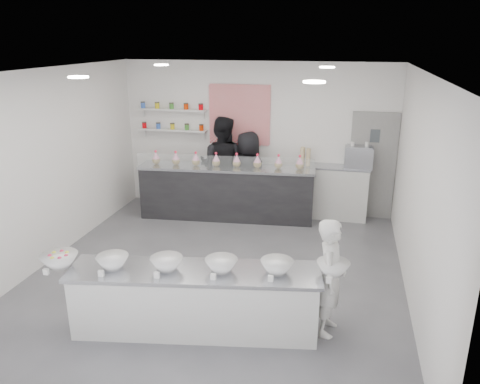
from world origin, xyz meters
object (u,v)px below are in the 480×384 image
Objects in this scene: espresso_machine at (359,157)px; back_bar at (227,193)px; prep_counter at (195,300)px; woman_prep at (331,277)px; staff_right at (248,174)px; staff_left at (222,165)px; espresso_ledge at (331,192)px.

back_bar is at bearing -168.54° from espresso_machine.
woman_prep is at bearing 2.66° from prep_counter.
woman_prep is 4.12m from staff_right.
staff_left reaches higher than staff_right.
woman_prep is 0.86× the size of staff_right.
staff_left reaches higher than espresso_ledge.
staff_right is at bearing -175.13° from espresso_machine.
espresso_ledge is 2.22m from staff_left.
espresso_ledge is (1.99, 0.50, 0.00)m from back_bar.
woman_prep is 4.38m from staff_left.
espresso_ledge is 0.84× the size of staff_right.
espresso_machine is 2.67m from staff_left.
prep_counter is 1.65m from woman_prep.
staff_right reaches higher than espresso_machine.
espresso_ledge is at bearing 8.85° from back_bar.
staff_right is (0.53, 0.00, -0.14)m from staff_left.
woman_prep reaches higher than prep_counter.
espresso_machine is at bearing 6.20° from back_bar.
woman_prep is 0.74× the size of staff_left.
back_bar is 2.32× the size of woman_prep.
espresso_machine is at bearing 1.54° from woman_prep.
prep_counter is at bearing -108.53° from espresso_ledge.
espresso_ledge is 2.71× the size of espresso_machine.
woman_prep is (-0.32, -3.89, -0.53)m from espresso_machine.
espresso_machine is (1.89, 4.23, 0.85)m from prep_counter.
espresso_ledge is at bearing 180.00° from espresso_machine.
prep_counter is at bearing 108.44° from woman_prep.
espresso_machine is 0.31× the size of staff_right.
back_bar is 0.58m from staff_right.
woman_prep is at bearing -94.64° from espresso_machine.
back_bar is at bearing 89.20° from prep_counter.
prep_counter is 5.70× the size of espresso_machine.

